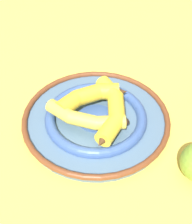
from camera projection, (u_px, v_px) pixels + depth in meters
ground_plane at (99, 113)px, 0.74m from camera, size 2.80×2.80×0.00m
decorative_bowl at (96, 118)px, 0.70m from camera, size 0.33×0.33×0.03m
banana_a at (90, 96)px, 0.71m from camera, size 0.17×0.10×0.04m
banana_b at (83, 118)px, 0.66m from camera, size 0.10×0.18×0.03m
banana_c at (112, 109)px, 0.68m from camera, size 0.17×0.15×0.04m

